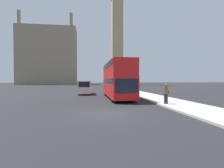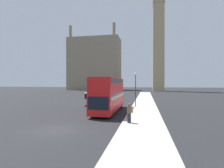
# 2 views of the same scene
# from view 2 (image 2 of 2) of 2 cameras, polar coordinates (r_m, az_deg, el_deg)

# --- Properties ---
(ground_plane) EXTENTS (300.00, 300.00, 0.00)m
(ground_plane) POSITION_cam_2_polar(r_m,az_deg,el_deg) (15.51, -17.62, -14.06)
(ground_plane) COLOR black
(sidewalk_strip) EXTENTS (3.90, 120.00, 0.15)m
(sidewalk_strip) POSITION_cam_2_polar(r_m,az_deg,el_deg) (13.72, 9.89, -15.63)
(sidewalk_strip) COLOR #ADA89E
(sidewalk_strip) RESTS_ON ground_plane
(clock_tower) EXTENTS (5.65, 5.82, 61.58)m
(clock_tower) POSITION_cam_2_polar(r_m,az_deg,el_deg) (91.88, 14.92, 17.86)
(clock_tower) COLOR tan
(clock_tower) RESTS_ON ground_plane
(building_block_distant) EXTENTS (29.13, 13.76, 36.09)m
(building_block_distant) POSITION_cam_2_polar(r_m,az_deg,el_deg) (102.43, -5.65, 6.45)
(building_block_distant) COLOR gray
(building_block_distant) RESTS_ON ground_plane
(red_double_decker_bus) EXTENTS (2.57, 10.69, 4.50)m
(red_double_decker_bus) POSITION_cam_2_polar(r_m,az_deg,el_deg) (23.40, -1.05, -3.00)
(red_double_decker_bus) COLOR red
(red_double_decker_bus) RESTS_ON ground_plane
(white_van) EXTENTS (1.95, 5.58, 2.22)m
(white_van) POSITION_cam_2_polar(r_m,az_deg,el_deg) (31.41, -5.89, -4.54)
(white_van) COLOR silver
(white_van) RESTS_ON ground_plane
(pedestrian) EXTENTS (0.56, 0.40, 1.82)m
(pedestrian) POSITION_cam_2_polar(r_m,az_deg,el_deg) (16.51, 5.64, -9.41)
(pedestrian) COLOR #23232D
(pedestrian) RESTS_ON sidewalk_strip
(street_lamp) EXTENTS (0.36, 0.36, 5.29)m
(street_lamp) POSITION_cam_2_polar(r_m,az_deg,el_deg) (27.34, 7.69, -0.09)
(street_lamp) COLOR #38383D
(street_lamp) RESTS_ON sidewalk_strip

